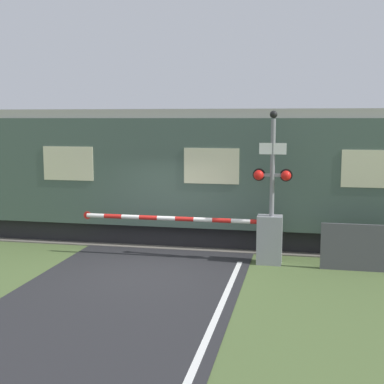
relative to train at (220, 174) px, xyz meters
name	(u,v)px	position (x,y,z in m)	size (l,w,h in m)	color
ground_plane	(149,269)	(-1.13, -3.49, -1.92)	(80.00, 80.00, 0.00)	#4C6033
track_bed	(182,236)	(-1.13, 0.00, -1.90)	(36.00, 3.20, 0.13)	#666056
train	(220,174)	(0.00, 0.00, 0.00)	(14.56, 2.98, 3.76)	black
crossing_barrier	(254,236)	(1.23, -2.41, -1.26)	(5.09, 0.44, 1.18)	gray
signal_post	(272,178)	(1.63, -2.44, 0.17)	(0.94, 0.26, 3.69)	gray
roadside_fence	(377,249)	(4.06, -2.63, -1.37)	(2.54, 0.06, 1.10)	#4C4C51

